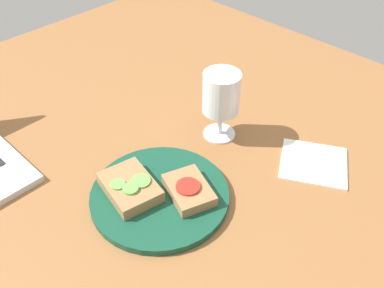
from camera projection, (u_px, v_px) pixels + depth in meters
The scene contains 6 objects.
wooden_table at pixel (148, 182), 81.02cm from camera, with size 140.00×140.00×3.00cm, color brown.
plate at pixel (160, 195), 75.44cm from camera, with size 24.50×24.50×1.40cm, color #144733.
sandwich_with_tomato at pixel (189, 190), 74.06cm from camera, with size 9.48×11.02×2.43cm.
sandwich_with_cucumber at pixel (130, 187), 74.37cm from camera, with size 9.94×12.18×2.78cm.
wine_glass at pixel (221, 96), 83.20cm from camera, with size 7.40×7.40×14.59cm.
napkin at pixel (314, 163), 82.49cm from camera, with size 11.69×12.46×0.40cm, color white.
Camera 1 is at (-34.77, -45.61, 59.79)cm, focal length 40.00 mm.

